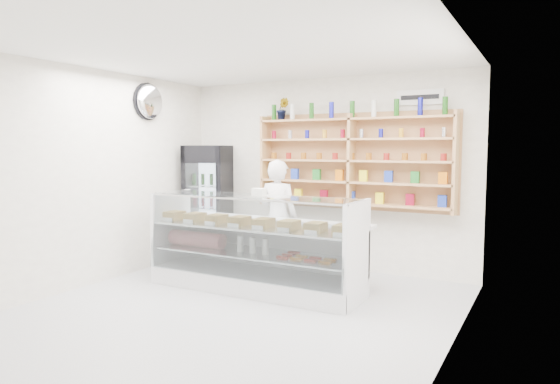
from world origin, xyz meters
The scene contains 8 objects.
room centered at (0.00, 0.00, 1.40)m, with size 5.00×5.00×5.00m.
display_counter centered at (-0.25, 0.96, 0.34)m, with size 2.74×0.82×1.19m.
shop_worker centered at (-0.33, 1.70, 0.81)m, with size 0.59×0.39×1.62m, color white.
drinks_cooler centered at (-1.85, 2.14, 0.91)m, with size 0.80×0.78×1.82m.
wall_shelving centered at (0.50, 2.34, 1.59)m, with size 2.84×0.28×1.33m.
potted_plant centered at (-0.60, 2.34, 2.36)m, with size 0.18×0.15×0.33m, color #1E6626.
security_mirror centered at (-2.17, 1.20, 2.45)m, with size 0.15×0.50×0.50m, color silver.
wall_sign centered at (1.40, 2.47, 2.45)m, with size 0.62×0.03×0.20m, color white.
Camera 1 is at (2.98, -4.30, 1.78)m, focal length 32.00 mm.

